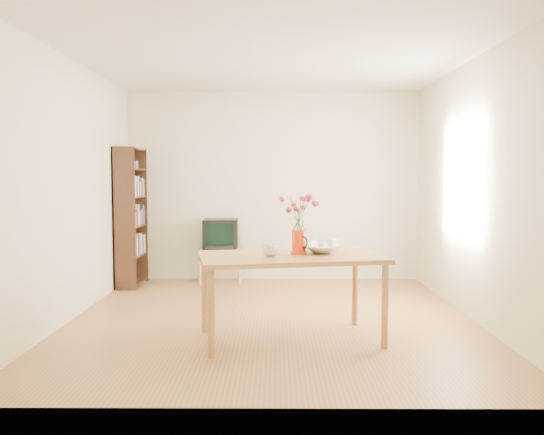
{
  "coord_description": "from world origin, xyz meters",
  "views": [
    {
      "loc": [
        0.04,
        -5.71,
        1.43
      ],
      "look_at": [
        0.0,
        0.3,
        1.0
      ],
      "focal_mm": 38.0,
      "sensor_mm": 36.0,
      "label": 1
    }
  ],
  "objects_px": {
    "mug": "(270,250)",
    "television": "(221,234)",
    "pitcher": "(299,243)",
    "bowl": "(325,227)",
    "table": "(290,263)"
  },
  "relations": [
    {
      "from": "table",
      "to": "bowl",
      "type": "relative_size",
      "value": 3.67
    },
    {
      "from": "table",
      "to": "television",
      "type": "relative_size",
      "value": 3.64
    },
    {
      "from": "table",
      "to": "bowl",
      "type": "distance_m",
      "value": 0.51
    },
    {
      "from": "television",
      "to": "table",
      "type": "bearing_deg",
      "value": -73.85
    },
    {
      "from": "table",
      "to": "mug",
      "type": "relative_size",
      "value": 12.97
    },
    {
      "from": "pitcher",
      "to": "bowl",
      "type": "distance_m",
      "value": 0.34
    },
    {
      "from": "table",
      "to": "pitcher",
      "type": "distance_m",
      "value": 0.2
    },
    {
      "from": "table",
      "to": "bowl",
      "type": "xyz_separation_m",
      "value": [
        0.32,
        0.27,
        0.29
      ]
    },
    {
      "from": "pitcher",
      "to": "mug",
      "type": "xyz_separation_m",
      "value": [
        -0.25,
        -0.15,
        -0.05
      ]
    },
    {
      "from": "mug",
      "to": "bowl",
      "type": "relative_size",
      "value": 0.28
    },
    {
      "from": "mug",
      "to": "television",
      "type": "relative_size",
      "value": 0.28
    },
    {
      "from": "pitcher",
      "to": "table",
      "type": "bearing_deg",
      "value": -170.32
    },
    {
      "from": "pitcher",
      "to": "mug",
      "type": "distance_m",
      "value": 0.3
    },
    {
      "from": "bowl",
      "to": "television",
      "type": "bearing_deg",
      "value": 115.75
    },
    {
      "from": "mug",
      "to": "bowl",
      "type": "distance_m",
      "value": 0.63
    }
  ]
}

